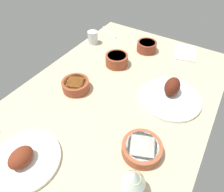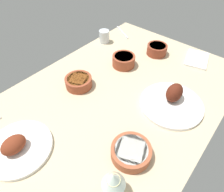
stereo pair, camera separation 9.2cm
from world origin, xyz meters
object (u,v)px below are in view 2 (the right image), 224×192
object	(u,v)px
wine_glass	(113,181)
fork_loose	(122,32)
plate_near_viewer	(172,101)
water_tumbler	(104,36)
bowl_potatoes	(124,60)
bowl_sauce	(157,49)
bowl_cream	(131,152)
bowl_soup	(79,82)
folded_napkin	(197,59)
plate_center_main	(18,147)

from	to	relation	value
wine_glass	fork_loose	size ratio (longest dim) A/B	0.75
plate_near_viewer	water_tumbler	size ratio (longest dim) A/B	3.61
wine_glass	bowl_potatoes	bearing A→B (deg)	35.04
bowl_sauce	bowl_cream	size ratio (longest dim) A/B	0.80
plate_near_viewer	wine_glass	bearing A→B (deg)	-174.97
bowl_soup	folded_napkin	size ratio (longest dim) A/B	0.76
bowl_sauce	plate_near_viewer	bearing A→B (deg)	-139.31
plate_near_viewer	folded_napkin	world-z (taller)	plate_near_viewer
bowl_potatoes	water_tumbler	bearing A→B (deg)	64.46
bowl_sauce	bowl_cream	bearing A→B (deg)	-156.63
plate_near_viewer	bowl_cream	world-z (taller)	plate_near_viewer
bowl_cream	folded_napkin	bearing A→B (deg)	4.67
bowl_cream	bowl_potatoes	distance (cm)	56.35
bowl_soup	bowl_potatoes	size ratio (longest dim) A/B	1.06
bowl_sauce	water_tumbler	distance (cm)	35.68
wine_glass	folded_napkin	world-z (taller)	wine_glass
folded_napkin	fork_loose	size ratio (longest dim) A/B	0.97
bowl_sauce	bowl_soup	distance (cm)	53.39
bowl_soup	bowl_potatoes	xyz separation A→B (cm)	(28.72, -6.71, 0.63)
bowl_soup	plate_near_viewer	bearing A→B (deg)	-65.76
plate_center_main	folded_napkin	distance (cm)	105.21
wine_glass	water_tumbler	bearing A→B (deg)	43.46
plate_center_main	folded_napkin	size ratio (longest dim) A/B	1.41
plate_center_main	bowl_cream	size ratio (longest dim) A/B	1.67
plate_center_main	water_tumbler	bearing A→B (deg)	19.04
plate_near_viewer	wine_glass	distance (cm)	48.51
water_tumbler	fork_loose	distance (cm)	18.29
plate_center_main	water_tumbler	size ratio (longest dim) A/B	3.14
wine_glass	folded_napkin	bearing A→B (deg)	6.14
water_tumbler	folded_napkin	size ratio (longest dim) A/B	0.45
plate_near_viewer	bowl_soup	xyz separation A→B (cm)	(-19.20, 42.64, 0.54)
bowl_soup	folded_napkin	world-z (taller)	bowl_soup
bowl_sauce	fork_loose	world-z (taller)	bowl_sauce
bowl_sauce	wine_glass	xyz separation A→B (cm)	(-79.71, -31.71, 6.66)
bowl_sauce	bowl_soup	world-z (taller)	bowl_sauce
bowl_cream	wine_glass	size ratio (longest dim) A/B	1.08
bowl_soup	folded_napkin	distance (cm)	71.69
bowl_sauce	wine_glass	size ratio (longest dim) A/B	0.86
plate_near_viewer	fork_loose	distance (cm)	72.18
bowl_sauce	water_tumbler	bearing A→B (deg)	106.55
fork_loose	folded_napkin	bearing A→B (deg)	-149.27
plate_near_viewer	bowl_potatoes	distance (cm)	37.20
bowl_soup	bowl_sauce	bearing A→B (deg)	-16.47
bowl_cream	wine_glass	xyz separation A→B (cm)	(-14.43, -3.51, 7.39)
bowl_sauce	bowl_cream	xyz separation A→B (cm)	(-65.28, -28.21, -0.74)
plate_near_viewer	wine_glass	size ratio (longest dim) A/B	2.08
plate_center_main	bowl_sauce	world-z (taller)	plate_center_main
bowl_sauce	bowl_soup	xyz separation A→B (cm)	(-51.19, 15.13, -0.46)
bowl_cream	bowl_soup	size ratio (longest dim) A/B	1.11
plate_near_viewer	wine_glass	world-z (taller)	wine_glass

